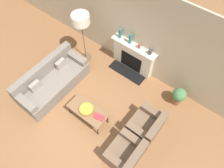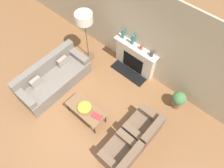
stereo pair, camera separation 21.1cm
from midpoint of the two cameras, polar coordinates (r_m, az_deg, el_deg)
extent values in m
plane|color=brown|center=(6.40, -10.41, -8.70)|extent=(18.00, 18.00, 0.00)
cube|color=#BCAD8E|center=(6.35, 4.34, 14.17)|extent=(18.00, 0.06, 2.90)
cube|color=beige|center=(6.90, 4.62, 6.96)|extent=(1.36, 0.20, 0.97)
cube|color=black|center=(6.95, 4.14, 5.85)|extent=(0.75, 0.04, 0.63)
cube|color=black|center=(7.12, 3.06, 3.14)|extent=(1.23, 0.40, 0.02)
cube|color=beige|center=(6.50, 4.77, 9.70)|extent=(1.48, 0.28, 0.05)
cube|color=slate|center=(6.85, -15.70, -0.02)|extent=(0.89, 2.23, 0.45)
cube|color=slate|center=(6.71, -18.60, 3.60)|extent=(0.20, 2.23, 0.43)
cube|color=slate|center=(6.41, -22.73, -4.41)|extent=(0.82, 0.22, 0.19)
cube|color=slate|center=(6.92, -10.36, 6.93)|extent=(0.82, 0.22, 0.19)
cube|color=gray|center=(6.52, -20.33, -0.58)|extent=(0.12, 0.32, 0.28)
cube|color=gray|center=(6.78, -14.15, 5.05)|extent=(0.12, 0.32, 0.28)
cube|color=brown|center=(5.73, 2.07, -17.82)|extent=(0.76, 0.86, 0.45)
cube|color=brown|center=(5.30, 4.94, -18.52)|extent=(0.18, 0.86, 0.37)
cube|color=brown|center=(5.51, 4.36, -14.20)|extent=(0.68, 0.18, 0.19)
cube|color=brown|center=(5.35, -0.15, -19.72)|extent=(0.68, 0.18, 0.19)
cube|color=brown|center=(6.00, 7.40, -11.02)|extent=(0.76, 0.86, 0.45)
cube|color=brown|center=(5.60, 10.44, -11.12)|extent=(0.18, 0.86, 0.37)
cube|color=brown|center=(5.85, 9.61, -7.34)|extent=(0.68, 0.18, 0.19)
cube|color=brown|center=(5.59, 5.77, -12.40)|extent=(0.68, 0.18, 0.19)
cube|color=brown|center=(5.95, -7.44, -6.90)|extent=(1.12, 0.51, 0.03)
cylinder|color=black|center=(6.31, -12.06, -6.51)|extent=(0.03, 0.03, 0.43)
cylinder|color=black|center=(5.94, -4.81, -12.18)|extent=(0.03, 0.03, 0.43)
cylinder|color=black|center=(6.42, -9.38, -3.83)|extent=(0.03, 0.03, 0.43)
cylinder|color=black|center=(6.05, -2.11, -9.19)|extent=(0.03, 0.03, 0.43)
cylinder|color=#BC8E2D|center=(5.94, -7.69, -6.73)|extent=(0.13, 0.13, 0.02)
cylinder|color=#BC8E2D|center=(5.90, -7.74, -6.54)|extent=(0.38, 0.38, 0.06)
cube|color=#9E2D33|center=(5.81, -4.45, -8.59)|extent=(0.33, 0.23, 0.02)
cylinder|color=brown|center=(7.56, -7.53, 7.00)|extent=(0.37, 0.37, 0.03)
cylinder|color=brown|center=(7.00, -8.24, 11.06)|extent=(0.03, 0.03, 1.51)
cylinder|color=beige|center=(6.42, -9.20, 16.40)|extent=(0.52, 0.52, 0.29)
cylinder|color=#28666B|center=(6.59, 1.19, 13.05)|extent=(0.09, 0.09, 0.32)
cylinder|color=#28666B|center=(6.43, 3.84, 11.70)|extent=(0.09, 0.09, 0.34)
cylinder|color=brown|center=(6.38, 6.20, 9.85)|extent=(0.08, 0.08, 0.17)
cylinder|color=#3D383D|center=(6.27, 8.96, 8.27)|extent=(0.11, 0.11, 0.16)
cylinder|color=brown|center=(6.66, 15.66, -4.06)|extent=(0.26, 0.26, 0.26)
sphere|color=#477A47|center=(6.40, 16.29, -2.72)|extent=(0.40, 0.40, 0.40)
camera|label=1|loc=(0.11, -90.96, -1.47)|focal=35.00mm
camera|label=2|loc=(0.11, 89.04, 1.47)|focal=35.00mm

